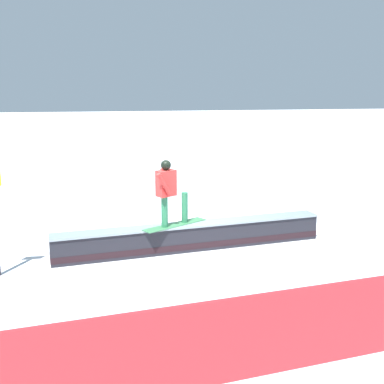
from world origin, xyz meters
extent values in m
plane|color=white|center=(0.00, 0.00, 0.00)|extent=(120.00, 120.00, 0.00)
cube|color=#212128|center=(0.00, 0.00, 0.28)|extent=(6.13, 1.18, 0.56)
cube|color=black|center=(0.00, 0.00, 0.14)|extent=(6.14, 1.19, 0.14)
cube|color=#879AA2|center=(0.00, 0.00, 0.58)|extent=(6.14, 1.24, 0.04)
cube|color=#3D8050|center=(0.39, 0.05, 0.61)|extent=(1.51, 1.04, 0.01)
cylinder|color=#2C784F|center=(0.63, 0.19, 0.96)|extent=(0.19, 0.19, 0.68)
cylinder|color=#2C784F|center=(0.15, -0.09, 0.96)|extent=(0.19, 0.19, 0.68)
cube|color=red|center=(0.59, 0.16, 1.58)|extent=(0.47, 0.41, 0.56)
sphere|color=black|center=(0.59, 0.16, 1.97)|extent=(0.22, 0.22, 0.22)
cylinder|color=red|center=(0.66, 0.40, 1.60)|extent=(0.36, 0.26, 0.52)
cylinder|color=red|center=(0.59, -0.03, 1.60)|extent=(0.25, 0.20, 0.55)
cube|color=red|center=(0.00, 4.87, 0.56)|extent=(8.60, 1.14, 1.11)
camera|label=1|loc=(1.94, 10.07, 3.60)|focal=44.89mm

